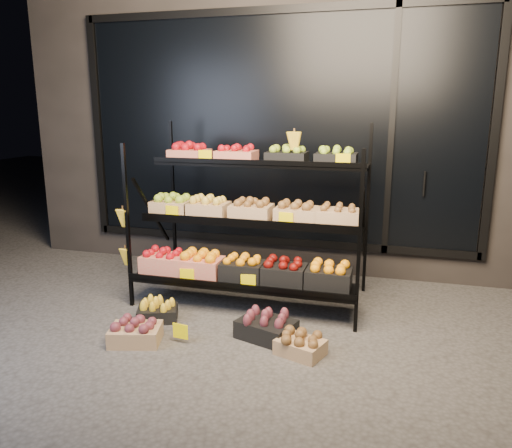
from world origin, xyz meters
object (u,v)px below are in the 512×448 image
(floor_crate_midleft, at_px, (158,311))
(floor_crate_left, at_px, (135,332))
(display_rack, at_px, (249,220))
(floor_crate_midright, at_px, (300,344))

(floor_crate_midleft, bearing_deg, floor_crate_left, -107.63)
(display_rack, height_order, floor_crate_midright, display_rack)
(display_rack, height_order, floor_crate_left, display_rack)
(floor_crate_midright, bearing_deg, display_rack, 145.60)
(display_rack, distance_m, floor_crate_midright, 1.34)
(floor_crate_left, distance_m, floor_crate_midright, 1.29)
(floor_crate_midleft, height_order, floor_crate_midright, same)
(floor_crate_midleft, distance_m, floor_crate_midright, 1.34)
(floor_crate_left, bearing_deg, floor_crate_midleft, 78.73)
(display_rack, distance_m, floor_crate_midleft, 1.15)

